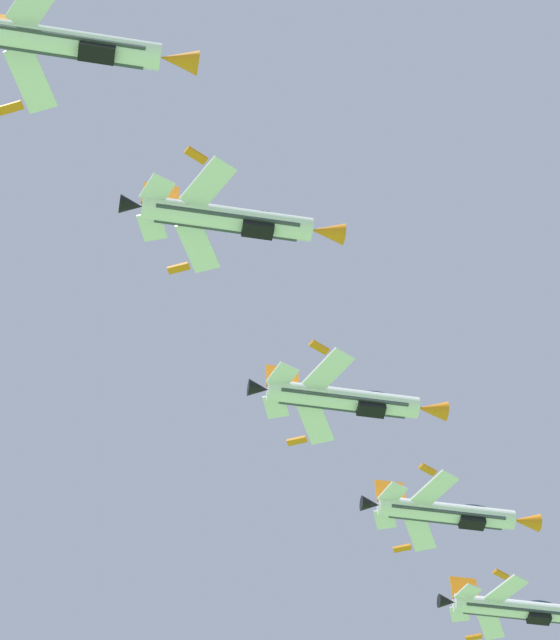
# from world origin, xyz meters

# --- Properties ---
(fighter_jet_lead) EXTENTS (15.96, 10.57, 4.38)m
(fighter_jet_lead) POSITION_xyz_m (57.00, 86.93, 71.46)
(fighter_jet_lead) COLOR white
(fighter_jet_left_wing) EXTENTS (15.96, 10.52, 4.39)m
(fighter_jet_left_wing) POSITION_xyz_m (44.77, 74.39, 70.76)
(fighter_jet_left_wing) COLOR white
(fighter_jet_right_wing) EXTENTS (15.96, 10.51, 4.39)m
(fighter_jet_right_wing) POSITION_xyz_m (31.43, 63.03, 70.40)
(fighter_jet_right_wing) COLOR white
(fighter_jet_left_outer) EXTENTS (15.96, 10.55, 4.38)m
(fighter_jet_left_outer) POSITION_xyz_m (18.20, 49.30, 71.76)
(fighter_jet_left_outer) COLOR white
(fighter_jet_right_outer) EXTENTS (15.96, 10.42, 4.38)m
(fighter_jet_right_outer) POSITION_xyz_m (4.65, 37.69, 70.09)
(fighter_jet_right_outer) COLOR white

